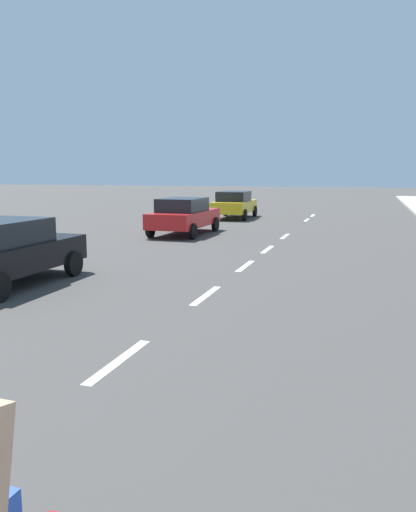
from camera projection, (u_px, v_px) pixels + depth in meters
name	position (u px, v px, depth m)	size (l,w,h in m)	color
ground_plane	(266.00, 250.00, 17.44)	(160.00, 160.00, 0.00)	#423F3D
lane_stripe_2	(119.00, 361.00, 7.21)	(0.16, 1.80, 0.01)	white
lane_stripe_3	(206.00, 295.00, 11.04)	(0.16, 1.80, 0.01)	white
lane_stripe_4	(245.00, 266.00, 14.53)	(0.16, 1.80, 0.01)	white
lane_stripe_5	(267.00, 249.00, 17.67)	(0.16, 1.80, 0.01)	white
lane_stripe_6	(285.00, 236.00, 21.30)	(0.16, 1.80, 0.01)	white
lane_stripe_7	(307.00, 220.00, 28.62)	(0.16, 1.80, 0.01)	white
lane_stripe_8	(313.00, 215.00, 31.70)	(0.16, 1.80, 0.01)	white
parked_car_black	(5.00, 251.00, 11.87)	(2.00, 4.26, 1.57)	black
parked_car_red	(184.00, 215.00, 21.88)	(2.09, 4.46, 1.57)	red
parked_car_yellow	(234.00, 204.00, 29.67)	(2.11, 4.43, 1.57)	gold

